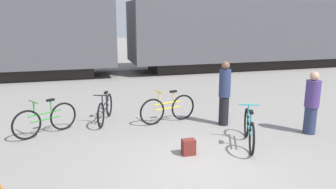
{
  "coord_description": "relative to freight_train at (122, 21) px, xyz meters",
  "views": [
    {
      "loc": [
        -2.22,
        -5.5,
        2.89
      ],
      "look_at": [
        -0.23,
        1.68,
        1.1
      ],
      "focal_mm": 35.0,
      "sensor_mm": 36.0,
      "label": 1
    }
  ],
  "objects": [
    {
      "name": "rail_far",
      "position": [
        -0.0,
        0.72,
        -2.63
      ],
      "size": [
        40.09,
        0.07,
        0.01
      ],
      "primitive_type": "cube",
      "color": "#4C4238",
      "rests_on": "ground_plane"
    },
    {
      "name": "bicycle_yellow",
      "position": [
        0.1,
        -8.29,
        -2.25
      ],
      "size": [
        1.67,
        0.5,
        0.91
      ],
      "color": "black",
      "rests_on": "ground_plane"
    },
    {
      "name": "rail_near",
      "position": [
        -0.0,
        -0.72,
        -2.63
      ],
      "size": [
        40.09,
        0.07,
        0.01
      ],
      "primitive_type": "cube",
      "color": "#4C4238",
      "rests_on": "ground_plane"
    },
    {
      "name": "bicycle_teal",
      "position": [
        1.44,
        -10.39,
        -2.26
      ],
      "size": [
        0.75,
        1.68,
        0.9
      ],
      "color": "black",
      "rests_on": "ground_plane"
    },
    {
      "name": "person_in_purple",
      "position": [
        3.31,
        -10.09,
        -1.86
      ],
      "size": [
        0.35,
        0.35,
        1.58
      ],
      "rotation": [
        0.0,
        0.0,
        2.53
      ],
      "color": "#283351",
      "rests_on": "ground_plane"
    },
    {
      "name": "freight_train",
      "position": [
        0.0,
        0.0,
        0.0
      ],
      "size": [
        28.09,
        3.08,
        5.09
      ],
      "color": "black",
      "rests_on": "ground_plane"
    },
    {
      "name": "bicycle_black",
      "position": [
        -1.57,
        -7.76,
        -2.28
      ],
      "size": [
        0.59,
        1.67,
        0.84
      ],
      "color": "black",
      "rests_on": "ground_plane"
    },
    {
      "name": "bicycle_green",
      "position": [
        -3.09,
        -8.41,
        -2.26
      ],
      "size": [
        1.47,
        0.91,
        0.91
      ],
      "color": "black",
      "rests_on": "ground_plane"
    },
    {
      "name": "person_in_navy",
      "position": [
        1.5,
        -8.9,
        -1.75
      ],
      "size": [
        0.31,
        0.31,
        1.74
      ],
      "rotation": [
        0.0,
        0.0,
        3.4
      ],
      "color": "black",
      "rests_on": "ground_plane"
    },
    {
      "name": "ground_plane",
      "position": [
        -0.0,
        -11.19,
        -2.64
      ],
      "size": [
        80.0,
        80.0,
        0.0
      ],
      "primitive_type": "plane",
      "color": "gray"
    },
    {
      "name": "backpack",
      "position": [
        -0.06,
        -10.52,
        -2.47
      ],
      "size": [
        0.28,
        0.2,
        0.34
      ],
      "color": "maroon",
      "rests_on": "ground_plane"
    }
  ]
}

